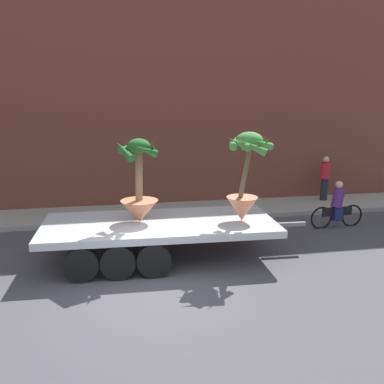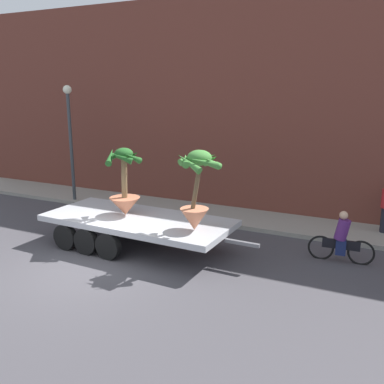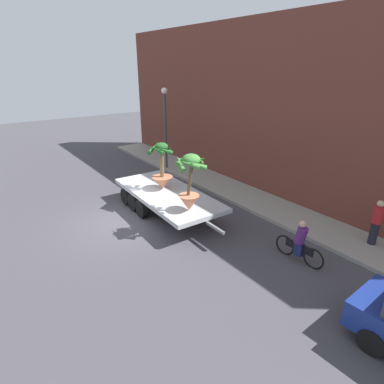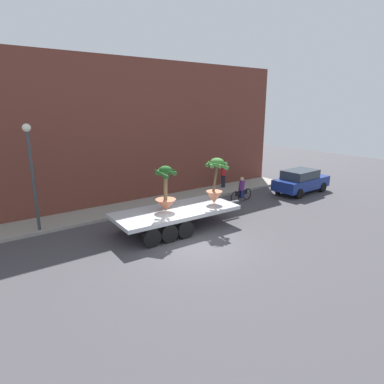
{
  "view_description": "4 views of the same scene",
  "coord_description": "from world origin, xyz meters",
  "px_view_note": "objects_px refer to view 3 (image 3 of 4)",
  "views": [
    {
      "loc": [
        -0.77,
        -8.39,
        4.14
      ],
      "look_at": [
        1.17,
        1.94,
        1.74
      ],
      "focal_mm": 39.75,
      "sensor_mm": 36.0,
      "label": 1
    },
    {
      "loc": [
        7.32,
        -8.56,
        4.89
      ],
      "look_at": [
        1.93,
        2.6,
        1.83
      ],
      "focal_mm": 39.73,
      "sensor_mm": 36.0,
      "label": 2
    },
    {
      "loc": [
        11.52,
        -4.76,
        6.24
      ],
      "look_at": [
        1.69,
        2.39,
        1.34
      ],
      "focal_mm": 29.74,
      "sensor_mm": 36.0,
      "label": 3
    },
    {
      "loc": [
        -7.55,
        -10.19,
        5.71
      ],
      "look_at": [
        1.93,
        2.9,
        1.39
      ],
      "focal_mm": 30.26,
      "sensor_mm": 36.0,
      "label": 4
    }
  ],
  "objects_px": {
    "pedestrian_near_gate": "(376,222)",
    "potted_palm_middle": "(162,171)",
    "street_lamp": "(165,118)",
    "potted_palm_rear": "(190,182)",
    "cyclist": "(300,243)",
    "flatbed_trailer": "(165,195)"
  },
  "relations": [
    {
      "from": "potted_palm_rear",
      "to": "cyclist",
      "type": "bearing_deg",
      "value": 27.11
    },
    {
      "from": "potted_palm_middle",
      "to": "pedestrian_near_gate",
      "type": "xyz_separation_m",
      "value": [
        7.39,
        4.38,
        -0.78
      ]
    },
    {
      "from": "potted_palm_middle",
      "to": "street_lamp",
      "type": "xyz_separation_m",
      "value": [
        -4.9,
        3.22,
        1.41
      ]
    },
    {
      "from": "cyclist",
      "to": "street_lamp",
      "type": "bearing_deg",
      "value": 171.33
    },
    {
      "from": "flatbed_trailer",
      "to": "potted_palm_middle",
      "type": "distance_m",
      "value": 1.08
    },
    {
      "from": "flatbed_trailer",
      "to": "potted_palm_middle",
      "type": "height_order",
      "value": "potted_palm_middle"
    },
    {
      "from": "potted_palm_middle",
      "to": "pedestrian_near_gate",
      "type": "bearing_deg",
      "value": 30.69
    },
    {
      "from": "pedestrian_near_gate",
      "to": "potted_palm_middle",
      "type": "bearing_deg",
      "value": -149.31
    },
    {
      "from": "cyclist",
      "to": "pedestrian_near_gate",
      "type": "height_order",
      "value": "pedestrian_near_gate"
    },
    {
      "from": "cyclist",
      "to": "pedestrian_near_gate",
      "type": "relative_size",
      "value": 1.08
    },
    {
      "from": "cyclist",
      "to": "pedestrian_near_gate",
      "type": "xyz_separation_m",
      "value": [
        1.05,
        2.88,
        0.37
      ]
    },
    {
      "from": "pedestrian_near_gate",
      "to": "street_lamp",
      "type": "distance_m",
      "value": 12.53
    },
    {
      "from": "cyclist",
      "to": "street_lamp",
      "type": "xyz_separation_m",
      "value": [
        -11.24,
        1.71,
        2.56
      ]
    },
    {
      "from": "flatbed_trailer",
      "to": "street_lamp",
      "type": "height_order",
      "value": "street_lamp"
    },
    {
      "from": "potted_palm_rear",
      "to": "potted_palm_middle",
      "type": "xyz_separation_m",
      "value": [
        -2.66,
        0.38,
        -0.34
      ]
    },
    {
      "from": "cyclist",
      "to": "potted_palm_rear",
      "type": "bearing_deg",
      "value": -152.89
    },
    {
      "from": "potted_palm_middle",
      "to": "street_lamp",
      "type": "bearing_deg",
      "value": 146.69
    },
    {
      "from": "street_lamp",
      "to": "potted_palm_rear",
      "type": "bearing_deg",
      "value": -25.47
    },
    {
      "from": "street_lamp",
      "to": "cyclist",
      "type": "bearing_deg",
      "value": -8.67
    },
    {
      "from": "pedestrian_near_gate",
      "to": "street_lamp",
      "type": "xyz_separation_m",
      "value": [
        -12.29,
        -1.16,
        2.19
      ]
    },
    {
      "from": "potted_palm_rear",
      "to": "potted_palm_middle",
      "type": "distance_m",
      "value": 2.71
    },
    {
      "from": "flatbed_trailer",
      "to": "potted_palm_rear",
      "type": "xyz_separation_m",
      "value": [
        2.41,
        -0.32,
        1.38
      ]
    }
  ]
}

